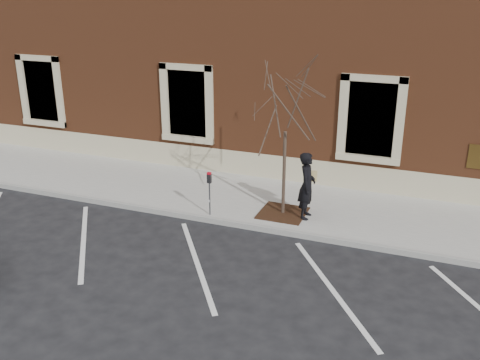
% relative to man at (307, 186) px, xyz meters
% --- Properties ---
extents(ground, '(120.00, 120.00, 0.00)m').
position_rel_man_xyz_m(ground, '(-1.80, -0.92, -1.07)').
color(ground, '#28282B').
rests_on(ground, ground).
extents(sidewalk_near, '(40.00, 3.50, 0.15)m').
position_rel_man_xyz_m(sidewalk_near, '(-1.80, 0.83, -0.99)').
color(sidewalk_near, beige).
rests_on(sidewalk_near, ground).
extents(curb_near, '(40.00, 0.12, 0.15)m').
position_rel_man_xyz_m(curb_near, '(-1.80, -0.97, -0.99)').
color(curb_near, '#9E9E99').
rests_on(curb_near, ground).
extents(parking_stripes, '(28.00, 4.40, 0.01)m').
position_rel_man_xyz_m(parking_stripes, '(-1.80, -3.12, -1.07)').
color(parking_stripes, silver).
rests_on(parking_stripes, ground).
extents(building_civic, '(40.00, 8.62, 8.00)m').
position_rel_man_xyz_m(building_civic, '(-1.80, 6.82, 2.93)').
color(building_civic, brown).
rests_on(building_civic, ground).
extents(man, '(0.48, 0.69, 1.84)m').
position_rel_man_xyz_m(man, '(0.00, 0.00, 0.00)').
color(man, black).
rests_on(man, sidewalk_near).
extents(parking_meter, '(0.11, 0.09, 1.24)m').
position_rel_man_xyz_m(parking_meter, '(-2.50, -0.80, -0.06)').
color(parking_meter, '#595B60').
rests_on(parking_meter, sidewalk_near).
extents(tree_grate, '(1.25, 1.25, 0.03)m').
position_rel_man_xyz_m(tree_grate, '(-0.65, 0.01, -0.90)').
color(tree_grate, '#371A11').
rests_on(tree_grate, sidewalk_near).
extents(sapling, '(2.56, 2.56, 4.27)m').
position_rel_man_xyz_m(sapling, '(-0.65, 0.01, 2.06)').
color(sapling, '#46312A').
rests_on(sapling, sidewalk_near).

